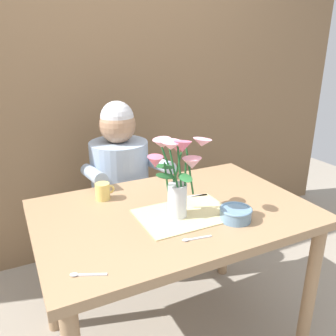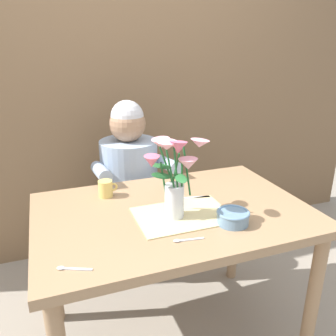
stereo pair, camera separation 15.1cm
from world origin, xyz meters
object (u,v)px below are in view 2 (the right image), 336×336
ceramic_mug (106,189)px  seated_person (130,194)px  dinner_knife (190,198)px  ceramic_bowl (233,217)px  flower_vase (174,170)px

ceramic_mug → seated_person: bearing=60.9°
dinner_knife → ceramic_mug: ceramic_mug is taller
seated_person → dinner_knife: 0.59m
dinner_knife → ceramic_mug: size_ratio=2.04×
seated_person → ceramic_mug: seated_person is taller
seated_person → ceramic_bowl: 0.87m
seated_person → ceramic_bowl: seated_person is taller
seated_person → ceramic_mug: 0.48m
ceramic_bowl → dinner_knife: ceramic_bowl is taller
ceramic_bowl → ceramic_mug: size_ratio=1.46×
ceramic_bowl → dinner_knife: bearing=103.2°
seated_person → flower_vase: bearing=-85.6°
flower_vase → ceramic_bowl: 0.31m
seated_person → ceramic_mug: (-0.21, -0.37, 0.22)m
seated_person → flower_vase: (0.03, -0.68, 0.39)m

